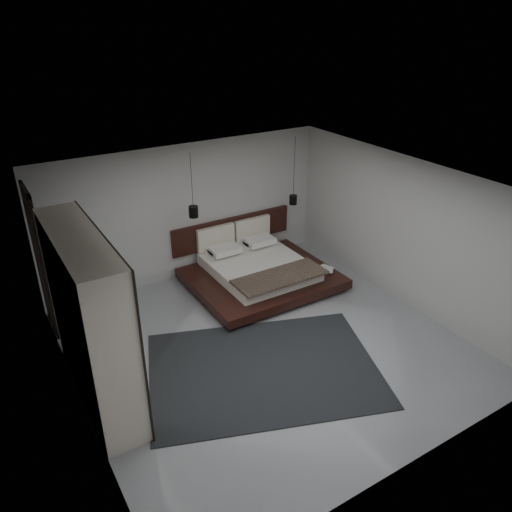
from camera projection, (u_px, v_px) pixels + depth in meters
floor at (267, 345)px, 8.44m from camera, size 6.00×6.00×0.00m
ceiling at (268, 187)px, 7.19m from camera, size 6.00×6.00×0.00m
wall_back at (188, 212)px, 10.10m from camera, size 6.00×0.00×6.00m
wall_front at (413, 382)px, 5.52m from camera, size 6.00×0.00×6.00m
wall_left at (71, 330)px, 6.41m from camera, size 0.00×6.00×6.00m
wall_right at (404, 232)px, 9.21m from camera, size 0.00×6.00×6.00m
lattice_screen at (40, 262)px, 8.35m from camera, size 0.05×0.90×2.60m
bed at (258, 270)px, 10.23m from camera, size 2.82×2.41×1.08m
book_lower at (322, 270)px, 10.27m from camera, size 0.26×0.32×0.03m
book_upper at (323, 269)px, 10.23m from camera, size 0.35×0.36×0.02m
pendant_left at (193, 212)px, 9.42m from camera, size 0.18×0.18×1.25m
pendant_right at (293, 199)px, 10.59m from camera, size 0.16×0.16×1.45m
wardrobe at (90, 320)px, 6.83m from camera, size 0.61×2.60×2.55m
rug at (264, 369)px, 7.86m from camera, size 4.19×3.59×0.02m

